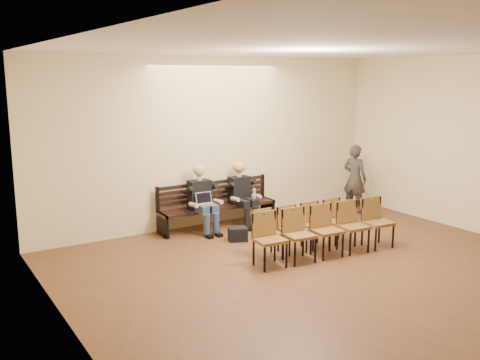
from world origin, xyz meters
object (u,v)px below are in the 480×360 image
(seated_man, at_px, (202,199))
(bag, at_px, (238,234))
(bench, at_px, (218,216))
(water_bottle, at_px, (254,200))
(laptop, at_px, (207,206))
(passerby, at_px, (355,173))
(chair_row_front, at_px, (304,227))
(seated_woman, at_px, (242,196))
(chair_row_back, at_px, (327,231))

(seated_man, distance_m, bag, 1.10)
(bench, xyz_separation_m, water_bottle, (0.66, -0.36, 0.34))
(laptop, height_order, water_bottle, laptop)
(passerby, distance_m, chair_row_front, 3.15)
(laptop, distance_m, bag, 0.86)
(bench, height_order, passerby, passerby)
(bench, relative_size, water_bottle, 11.27)
(seated_woman, xyz_separation_m, laptop, (-0.96, -0.24, -0.05))
(laptop, height_order, chair_row_back, chair_row_back)
(passerby, xyz_separation_m, chair_row_front, (-2.71, -1.53, -0.49))
(bench, height_order, bag, bench)
(seated_woman, height_order, bag, seated_woman)
(bench, distance_m, seated_woman, 0.65)
(seated_man, xyz_separation_m, laptop, (-0.00, -0.24, -0.09))
(seated_man, distance_m, chair_row_back, 2.74)
(bench, bearing_deg, seated_man, -164.91)
(seated_woman, relative_size, bag, 3.55)
(bench, relative_size, bag, 7.40)
(bag, bearing_deg, passerby, 7.38)
(seated_man, height_order, chair_row_back, seated_man)
(seated_man, distance_m, water_bottle, 1.14)
(laptop, bearing_deg, bench, 29.67)
(chair_row_back, bearing_deg, seated_man, 119.14)
(seated_woman, xyz_separation_m, chair_row_back, (0.17, -2.49, -0.17))
(seated_woman, xyz_separation_m, water_bottle, (0.15, -0.24, -0.06))
(seated_woman, height_order, laptop, seated_woman)
(seated_man, relative_size, chair_row_front, 0.66)
(laptop, height_order, passerby, passerby)
(water_bottle, distance_m, passerby, 2.65)
(seated_man, xyz_separation_m, chair_row_front, (1.01, -2.00, -0.25))
(passerby, bearing_deg, chair_row_front, 103.39)
(water_bottle, bearing_deg, bag, -140.82)
(seated_woman, bearing_deg, laptop, -166.00)
(chair_row_back, bearing_deg, passerby, 42.79)
(seated_woman, distance_m, chair_row_front, 2.02)
(bag, xyz_separation_m, passerby, (3.45, 0.45, 0.77))
(seated_man, xyz_separation_m, bag, (0.27, -0.92, -0.54))
(seated_woman, xyz_separation_m, chair_row_front, (0.06, -2.00, -0.21))
(bench, bearing_deg, passerby, -10.28)
(bench, height_order, water_bottle, water_bottle)
(laptop, bearing_deg, bag, -76.63)
(seated_man, bearing_deg, bench, 15.09)
(seated_woman, height_order, passerby, passerby)
(chair_row_front, bearing_deg, seated_woman, 92.69)
(bench, bearing_deg, chair_row_front, -75.07)
(laptop, distance_m, chair_row_front, 2.04)
(laptop, bearing_deg, water_bottle, -9.09)
(chair_row_front, bearing_deg, passerby, 30.40)
(water_bottle, bearing_deg, seated_woman, 122.43)
(chair_row_front, bearing_deg, seated_man, 117.74)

